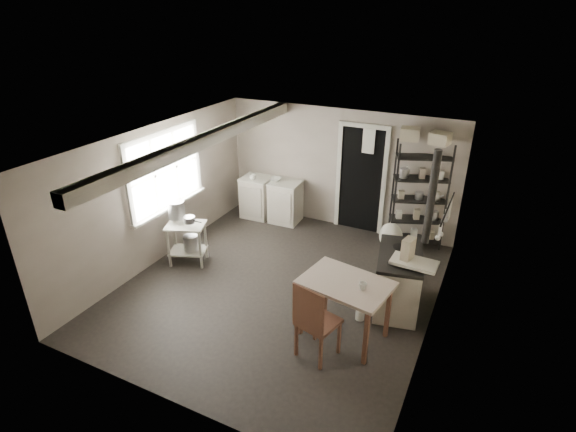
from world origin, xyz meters
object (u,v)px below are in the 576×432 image
at_px(prep_table, 187,241).
at_px(stove, 398,279).
at_px(base_cabinets, 271,197).
at_px(chair, 318,323).
at_px(flour_sack, 391,236).
at_px(work_table, 344,311).
at_px(stockpot, 176,210).
at_px(shelf_rack, 419,196).

distance_m(prep_table, stove, 3.47).
height_order(base_cabinets, stove, base_cabinets).
height_order(chair, flour_sack, chair).
height_order(stove, work_table, stove).
relative_size(stove, flour_sack, 2.18).
relative_size(chair, flour_sack, 2.17).
xyz_separation_m(prep_table, stove, (3.46, 0.35, 0.04)).
bearing_deg(flour_sack, prep_table, -146.22).
bearing_deg(stove, base_cabinets, 137.45).
height_order(stockpot, chair, stockpot).
bearing_deg(shelf_rack, chair, -118.75).
height_order(stockpot, work_table, stockpot).
xyz_separation_m(base_cabinets, flour_sack, (2.51, -0.17, -0.22)).
relative_size(shelf_rack, work_table, 1.76).
distance_m(stove, work_table, 1.07).
distance_m(stove, chair, 1.58).
relative_size(stockpot, flour_sack, 0.60).
bearing_deg(flour_sack, stove, -72.76).
distance_m(base_cabinets, stove, 3.50).
xyz_separation_m(prep_table, stockpot, (-0.17, 0.01, 0.54)).
bearing_deg(prep_table, chair, -21.15).
relative_size(prep_table, flour_sack, 1.43).
bearing_deg(prep_table, stove, 5.84).
bearing_deg(flour_sack, chair, -92.31).
distance_m(stockpot, stove, 3.67).
bearing_deg(stockpot, chair, -20.29).
bearing_deg(base_cabinets, prep_table, -104.17).
relative_size(work_table, chair, 1.02).
height_order(shelf_rack, work_table, shelf_rack).
xyz_separation_m(prep_table, base_cabinets, (0.45, 2.14, 0.06)).
bearing_deg(work_table, shelf_rack, 84.06).
bearing_deg(flour_sack, shelf_rack, 43.99).
bearing_deg(chair, stockpot, 174.56).
bearing_deg(stockpot, prep_table, -4.70).
relative_size(stove, work_table, 0.99).
xyz_separation_m(base_cabinets, work_table, (2.55, -2.76, -0.08)).
bearing_deg(stockpot, stove, 5.35).
height_order(prep_table, flour_sack, prep_table).
xyz_separation_m(base_cabinets, shelf_rack, (2.85, 0.16, 0.49)).
relative_size(prep_table, work_table, 0.65).
bearing_deg(shelf_rack, base_cabinets, 162.31).
relative_size(stove, chair, 1.01).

